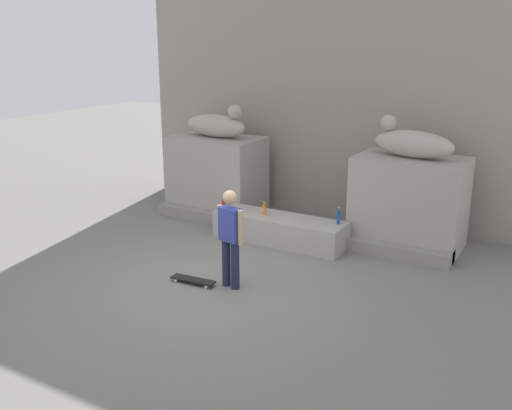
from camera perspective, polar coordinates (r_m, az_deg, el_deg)
name	(u,v)px	position (r m, az deg, el deg)	size (l,w,h in m)	color
ground_plane	(217,281)	(10.06, -3.83, -7.44)	(40.00, 40.00, 0.00)	slate
facade_wall	(334,64)	(13.39, 7.63, 13.48)	(9.48, 0.60, 6.82)	gray
pedestal_left	(217,175)	(13.65, -3.86, 2.96)	(2.09, 1.31, 1.79)	#A39E93
pedestal_right	(409,202)	(11.78, 14.75, 0.26)	(2.09, 1.31, 1.79)	#A39E93
statue_reclining_left	(217,125)	(13.40, -3.83, 7.84)	(1.64, 0.67, 0.78)	#B5A69A
statue_reclining_right	(412,143)	(11.54, 15.01, 5.92)	(1.67, 0.81, 0.78)	#B5A69A
ledge_block	(280,229)	(11.77, 2.32, -2.40)	(2.73, 0.79, 0.54)	#A39E93
skater	(230,235)	(9.50, -2.53, -2.92)	(0.53, 0.26, 1.67)	#1E233F
skateboard	(193,280)	(9.99, -6.19, -7.30)	(0.81, 0.26, 0.08)	black
bottle_blue	(339,217)	(11.29, 8.08, -1.19)	(0.07, 0.07, 0.33)	#194C99
bottle_red	(224,204)	(12.14, -3.17, 0.11)	(0.08, 0.08, 0.29)	red
bottle_orange	(264,209)	(11.76, 0.81, -0.44)	(0.07, 0.07, 0.28)	orange
stair_step	(289,230)	(12.19, 3.30, -2.45)	(6.63, 0.50, 0.25)	gray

